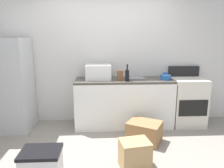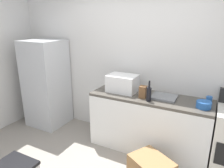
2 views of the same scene
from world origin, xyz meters
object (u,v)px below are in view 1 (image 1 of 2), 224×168
cardboard_box_medium (144,132)px  stove_oven (187,101)px  refrigerator (10,85)px  cardboard_box_large (135,154)px  knife_block (120,75)px  storage_bin (42,165)px  coffee_mug (165,75)px  mixing_bowl (165,77)px  wine_bottle (127,75)px  microwave (98,72)px

cardboard_box_medium → stove_oven: bearing=35.6°
refrigerator → cardboard_box_large: 2.53m
stove_oven → cardboard_box_large: stove_oven is taller
knife_block → storage_bin: knife_block is taller
cardboard_box_medium → knife_block: bearing=120.9°
coffee_mug → cardboard_box_medium: 1.24m
cardboard_box_large → storage_bin: 1.15m
mixing_bowl → stove_oven: bearing=10.9°
stove_oven → cardboard_box_large: 1.87m
cardboard_box_large → mixing_bowl: bearing=59.9°
knife_block → wine_bottle: bearing=-37.7°
wine_bottle → mixing_bowl: 0.73m
stove_oven → storage_bin: stove_oven is taller
stove_oven → coffee_mug: size_ratio=11.00×
refrigerator → mixing_bowl: (2.80, -0.03, 0.12)m
cardboard_box_large → refrigerator: bearing=146.9°
stove_oven → knife_block: stove_oven is taller
knife_block → cardboard_box_medium: bearing=-59.1°
wine_bottle → mixing_bowl: wine_bottle is taller
cardboard_box_medium → storage_bin: size_ratio=1.11×
wine_bottle → mixing_bowl: (0.72, 0.10, -0.06)m
wine_bottle → cardboard_box_large: (-0.04, -1.20, -0.83)m
mixing_bowl → cardboard_box_medium: mixing_bowl is taller
coffee_mug → cardboard_box_large: 1.87m
stove_oven → refrigerator: bearing=-179.0°
mixing_bowl → cardboard_box_large: bearing=-120.1°
refrigerator → stove_oven: (3.27, 0.06, -0.36)m
microwave → cardboard_box_medium: microwave is taller
coffee_mug → knife_block: 0.91m
stove_oven → cardboard_box_medium: bearing=-144.4°
microwave → cardboard_box_large: microwave is taller
refrigerator → cardboard_box_medium: 2.49m
refrigerator → cardboard_box_large: bearing=-33.1°
refrigerator → mixing_bowl: size_ratio=8.71×
microwave → wine_bottle: (0.51, -0.21, -0.03)m
microwave → wine_bottle: bearing=-22.7°
refrigerator → knife_block: 1.98m
microwave → cardboard_box_medium: size_ratio=0.90×
wine_bottle → coffee_mug: (0.77, 0.30, -0.06)m
microwave → stove_oven: bearing=-0.7°
coffee_mug → knife_block: size_ratio=0.56×
stove_oven → knife_block: 1.41m
stove_oven → storage_bin: bearing=-146.2°
microwave → mixing_bowl: (1.22, -0.11, -0.09)m
microwave → knife_block: 0.41m
microwave → storage_bin: size_ratio=1.00×
stove_oven → wine_bottle: bearing=-170.9°
storage_bin → refrigerator: bearing=121.1°
stove_oven → wine_bottle: size_ratio=3.67×
coffee_mug → storage_bin: size_ratio=0.22×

